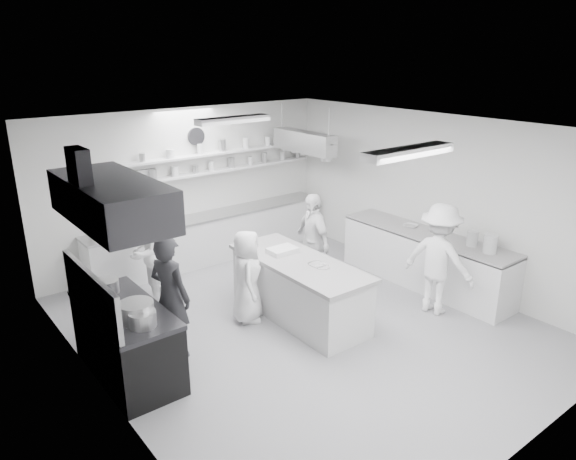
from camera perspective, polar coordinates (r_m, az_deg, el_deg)
floor at (r=8.31m, az=1.59°, el=-10.16°), size 6.00×7.00×0.02m
ceiling at (r=7.34m, az=1.81°, el=10.92°), size 6.00×7.00×0.02m
wall_back at (r=10.51m, az=-10.66°, el=4.64°), size 6.00×0.04×3.00m
wall_front at (r=5.70m, az=25.18°, el=-9.36°), size 6.00×0.04×3.00m
wall_left at (r=6.34m, az=-19.74°, el=-5.77°), size 0.04×7.00×3.00m
wall_right at (r=9.81m, az=15.30°, el=3.28°), size 0.04×7.00×3.00m
stove at (r=7.26m, az=-16.86°, el=-11.52°), size 0.80×1.80×0.90m
exhaust_hood at (r=6.54m, az=-18.42°, el=3.05°), size 0.85×2.00×0.50m
back_counter at (r=10.69m, az=-8.15°, el=-0.80°), size 5.00×0.60×0.92m
shelf_lower at (r=10.67m, az=-7.08°, el=6.42°), size 4.20×0.26×0.04m
shelf_upper at (r=10.61m, az=-7.15°, el=8.27°), size 4.20×0.26×0.04m
pass_through_window at (r=9.99m, az=-17.17°, el=3.09°), size 1.30×0.04×1.00m
wall_clock at (r=10.38m, az=-9.88°, el=9.87°), size 0.32×0.05×0.32m
right_counter at (r=9.75m, az=14.48°, el=-3.14°), size 0.74×3.30×0.94m
pot_rack at (r=10.54m, az=1.74°, el=9.44°), size 0.30×1.60×0.40m
light_fixture_front at (r=6.10m, az=12.83°, el=8.18°), size 1.30×0.25×0.10m
light_fixture_rear at (r=8.79m, az=-5.90°, el=11.69°), size 1.30×0.25×0.10m
prep_island at (r=8.37m, az=1.19°, el=-6.45°), size 0.94×2.43×0.89m
stove_pot at (r=6.62m, az=-15.93°, el=-8.61°), size 0.41×0.41×0.28m
cook_stove at (r=7.34m, az=-12.51°, el=-7.04°), size 0.61×0.74×1.74m
cook_back at (r=9.02m, az=-14.97°, el=-2.30°), size 1.06×1.03×1.73m
cook_island_left at (r=8.16m, az=-4.43°, el=-4.99°), size 0.76×0.85×1.46m
cook_island_right at (r=9.29m, az=2.65°, el=-1.13°), size 0.61×1.06×1.70m
cook_right at (r=8.66m, az=15.89°, el=-3.04°), size 0.86×1.26×1.80m
bowl_island_a at (r=8.05m, az=3.14°, el=-3.82°), size 0.26×0.26×0.06m
bowl_island_b at (r=7.94m, az=3.73°, el=-4.13°), size 0.28×0.28×0.07m
bowl_right at (r=9.88m, az=13.02°, el=0.38°), size 0.32×0.32×0.06m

